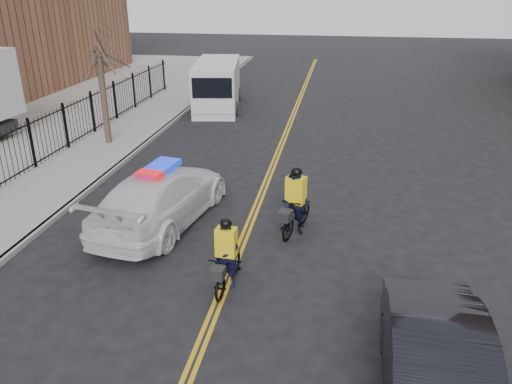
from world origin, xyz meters
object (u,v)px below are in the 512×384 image
(cyclist_near, at_px, (227,263))
(cyclist_far, at_px, (295,207))
(police_cruiser, at_px, (161,197))
(cargo_van, at_px, (217,86))
(dark_sedan, at_px, (439,376))

(cyclist_near, relative_size, cyclist_far, 0.91)
(police_cruiser, bearing_deg, cargo_van, -74.00)
(dark_sedan, relative_size, cyclist_far, 2.32)
(cargo_van, relative_size, cyclist_near, 3.43)
(police_cruiser, relative_size, cyclist_far, 2.90)
(cargo_van, bearing_deg, cyclist_near, -84.52)
(cyclist_far, bearing_deg, cargo_van, 129.39)
(police_cruiser, height_order, cargo_van, cargo_van)
(cargo_van, distance_m, cyclist_near, 18.21)
(police_cruiser, xyz_separation_m, cyclist_far, (4.03, 0.00, -0.04))
(dark_sedan, relative_size, cargo_van, 0.74)
(cargo_van, bearing_deg, police_cruiser, -91.76)
(police_cruiser, relative_size, cargo_van, 0.93)
(cyclist_near, xyz_separation_m, cyclist_far, (1.33, 3.07, 0.17))
(cargo_van, bearing_deg, dark_sedan, -75.89)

